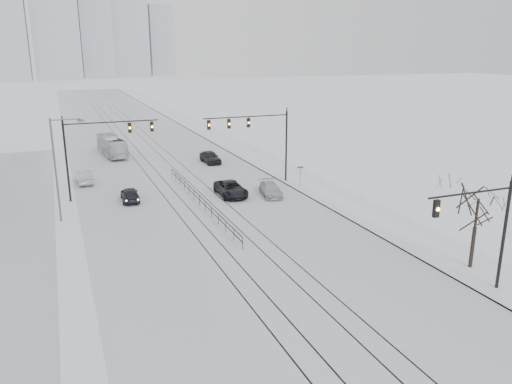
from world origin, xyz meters
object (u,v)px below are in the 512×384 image
sedan_sb_outer (84,177)px  sedan_nb_right (271,189)px  box_truck (112,146)px  sedan_nb_far (210,157)px  sedan_nb_front (231,189)px  sedan_sb_inner (130,194)px  traffic_mast_near (486,224)px  bare_tree (478,206)px

sedan_sb_outer → sedan_nb_right: 21.30m
sedan_sb_outer → sedan_nb_right: (17.42, -12.24, -0.10)m
sedan_nb_right → box_truck: (-12.77, 26.96, 0.73)m
sedan_sb_outer → sedan_nb_far: (16.17, 4.96, 0.04)m
sedan_nb_front → sedan_nb_right: sedan_nb_front is taller
sedan_nb_front → box_truck: 27.05m
sedan_sb_outer → sedan_nb_front: (13.62, -10.79, -0.01)m
sedan_sb_inner → sedan_nb_front: (9.87, -1.88, 0.04)m
sedan_nb_right → box_truck: box_truck is taller
sedan_nb_right → traffic_mast_near: bearing=-72.1°
traffic_mast_near → sedan_nb_far: traffic_mast_near is taller
traffic_mast_near → sedan_nb_right: traffic_mast_near is taller
traffic_mast_near → box_truck: traffic_mast_near is taller
sedan_sb_inner → sedan_nb_far: bearing=-129.3°
traffic_mast_near → sedan_sb_inner: bearing=121.1°
sedan_sb_outer → sedan_nb_front: sedan_sb_outer is taller
sedan_sb_outer → sedan_nb_far: size_ratio=0.98×
traffic_mast_near → sedan_nb_right: size_ratio=1.56×
sedan_nb_far → sedan_nb_right: bearing=-88.5°
sedan_sb_inner → sedan_sb_outer: 9.67m
bare_tree → sedan_nb_far: bearing=100.0°
bare_tree → sedan_sb_outer: size_ratio=1.34×
sedan_sb_outer → sedan_nb_far: 16.91m
sedan_nb_front → sedan_nb_far: sedan_nb_far is taller
sedan_nb_far → box_truck: 15.10m
sedan_nb_far → box_truck: size_ratio=0.47×
sedan_sb_inner → sedan_nb_far: 18.61m
sedan_sb_inner → sedan_nb_right: bearing=168.8°
sedan_sb_outer → box_truck: bearing=-110.8°
bare_tree → traffic_mast_near: bearing=-128.8°
sedan_nb_far → box_truck: (-11.51, 9.76, 0.59)m
sedan_nb_front → box_truck: size_ratio=0.54×
sedan_sb_inner → sedan_sb_outer: (-3.76, 8.91, 0.05)m
sedan_sb_outer → bare_tree: bearing=121.0°
sedan_nb_front → sedan_nb_right: bearing=-19.7°
bare_tree → sedan_nb_front: (-9.34, 22.92, -3.75)m
sedan_sb_outer → sedan_nb_far: sedan_nb_far is taller
bare_tree → sedan_nb_right: 22.50m
bare_tree → sedan_nb_front: bearing=112.2°
bare_tree → sedan_sb_inner: bare_tree is taller
sedan_nb_far → sedan_sb_inner: bearing=-134.5°
sedan_sb_outer → traffic_mast_near: bearing=116.0°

